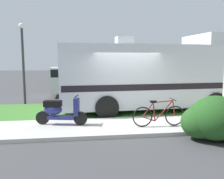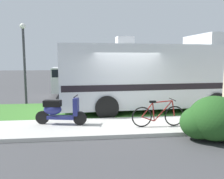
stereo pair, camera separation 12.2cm
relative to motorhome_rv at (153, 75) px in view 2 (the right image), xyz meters
The scene contains 10 objects.
ground_plane 2.56m from the motorhome_rv, 133.08° to the right, with size 80.00×80.00×0.00m, color #424244.
sidewalk 3.36m from the motorhome_rv, 117.23° to the right, with size 24.00×2.00×0.12m.
grass_strip 2.06m from the motorhome_rv, behind, with size 24.00×3.40×0.08m.
motorhome_rv is the anchor object (origin of this frame).
scooter 4.62m from the motorhome_rv, 148.51° to the right, with size 1.69×0.61×0.97m.
bicycle 3.23m from the motorhome_rv, 102.87° to the right, with size 1.72×0.52×0.88m.
pickup_truck_near 5.29m from the motorhome_rv, 120.06° to the left, with size 5.77×2.26×1.75m.
pickup_truck_far 8.80m from the motorhome_rv, 62.20° to the left, with size 5.07×2.35×1.83m.
bush_by_porch 4.30m from the motorhome_rv, 83.03° to the right, with size 1.74×1.31×1.24m.
street_lamp_post 6.37m from the motorhome_rv, 160.25° to the left, with size 0.28×0.28×3.99m.
Camera 2 is at (-1.64, -8.66, 2.27)m, focal length 38.06 mm.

